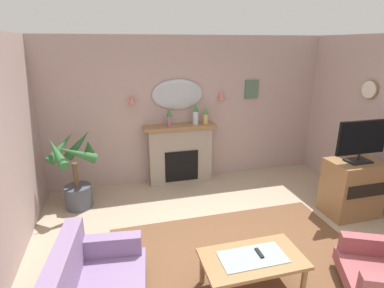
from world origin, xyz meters
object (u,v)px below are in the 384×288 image
mantel_vase_right (206,114)px  potted_plant_corner_palm (75,172)px  wall_sconce_left (132,100)px  mantel_vase_centre (196,114)px  wall_mirror (178,94)px  wall_clock (369,90)px  tv_flatscreen (362,140)px  framed_picture (252,89)px  tv_cabinet (352,188)px  fireplace (180,154)px  wall_sconce_right (222,96)px  coffee_table (252,262)px  tv_remote (259,253)px  mantel_vase_left (169,116)px

mantel_vase_right → potted_plant_corner_palm: size_ratio=0.26×
wall_sconce_left → mantel_vase_right: bearing=-5.1°
mantel_vase_centre → potted_plant_corner_palm: (-2.16, -0.49, -0.72)m
wall_mirror → wall_sconce_left: 0.85m
wall_clock → tv_flatscreen: size_ratio=0.37×
framed_picture → tv_cabinet: bearing=-66.7°
fireplace → wall_sconce_right: bearing=6.2°
wall_sconce_right → tv_cabinet: (1.51, -1.94, -1.21)m
fireplace → coffee_table: 2.94m
framed_picture → tv_remote: (-1.27, -3.06, -1.30)m
mantel_vase_right → tv_cabinet: 2.75m
mantel_vase_left → wall_sconce_right: (1.05, 0.12, 0.31)m
tv_cabinet → wall_sconce_left: bearing=148.8°
mantel_vase_right → wall_clock: wall_clock is taller
fireplace → wall_mirror: (0.00, 0.14, 1.14)m
wall_mirror → wall_sconce_left: wall_mirror is taller
fireplace → framed_picture: 1.91m
wall_mirror → framed_picture: (1.50, 0.01, 0.04)m
tv_flatscreen → wall_sconce_left: bearing=148.6°
fireplace → mantel_vase_right: bearing=-3.2°
mantel_vase_left → mantel_vase_centre: size_ratio=0.85×
coffee_table → fireplace: bearing=92.7°
mantel_vase_right → wall_sconce_right: bearing=18.9°
tv_remote → tv_cabinet: size_ratio=0.18×
mantel_vase_centre → framed_picture: framed_picture is taller
coffee_table → tv_remote: (0.09, 0.03, 0.07)m
mantel_vase_right → wall_sconce_left: 1.39m
wall_sconce_right → tv_remote: (-0.62, -3.00, -1.21)m
wall_sconce_right → tv_flatscreen: wall_sconce_right is taller
tv_cabinet → wall_clock: bearing=45.7°
fireplace → mantel_vase_centre: 0.84m
mantel_vase_right → wall_mirror: wall_mirror is taller
mantel_vase_right → coffee_table: (-0.36, -2.91, -0.96)m
potted_plant_corner_palm → fireplace: bearing=15.7°
tv_remote → mantel_vase_left: bearing=98.5°
tv_cabinet → framed_picture: bearing=113.3°
mantel_vase_centre → wall_sconce_right: wall_sconce_right is taller
mantel_vase_left → tv_cabinet: mantel_vase_left is taller
wall_clock → coffee_table: 3.52m
wall_sconce_left → tv_remote: wall_sconce_left is taller
mantel_vase_centre → tv_flatscreen: mantel_vase_centre is taller
mantel_vase_left → potted_plant_corner_palm: size_ratio=0.26×
wall_clock → tv_flatscreen: bearing=-133.2°
framed_picture → mantel_vase_left: bearing=-174.0°
mantel_vase_centre → wall_sconce_right: 0.64m
framed_picture → coffee_table: size_ratio=0.33×
wall_mirror → tv_remote: (0.23, -3.05, -1.26)m
wall_sconce_left → potted_plant_corner_palm: bearing=-148.6°
wall_mirror → potted_plant_corner_palm: 2.25m
wall_sconce_left → tv_flatscreen: wall_sconce_left is taller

